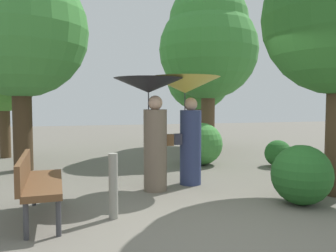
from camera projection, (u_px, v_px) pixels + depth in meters
The scene contains 12 objects.
ground_plane at pixel (225, 229), 4.07m from camera, with size 40.00×40.00×0.00m, color #6B665B.
person_left at pixel (151, 112), 5.78m from camera, with size 1.17×1.17×1.92m.
person_right at pixel (187, 104), 6.22m from camera, with size 1.28×1.28×1.98m.
park_bench at pixel (37, 180), 4.39m from camera, with size 0.55×1.52×0.83m.
tree_near_left at pixel (3, 74), 9.29m from camera, with size 1.72×1.72×3.39m.
tree_mid_left at pixel (20, 18), 7.42m from camera, with size 2.94×2.94×5.11m.
tree_mid_right at pixel (199, 72), 11.81m from camera, with size 2.22×2.22×3.90m.
tree_far_back at pixel (208, 41), 10.26m from camera, with size 2.97×2.97×5.13m.
bush_path_left at pixel (278, 153), 8.11m from camera, with size 0.63×0.63×0.63m, color #235B23.
bush_path_right at pixel (202, 144), 8.33m from camera, with size 1.02×1.02×1.02m, color #428C3D.
bush_behind_bench at pixel (302, 175), 5.05m from camera, with size 0.89×0.89×0.89m, color #235B23.
path_marker_post at pixel (113, 186), 4.43m from camera, with size 0.12×0.12×0.86m, color gray.
Camera 1 is at (-1.74, -3.64, 1.50)m, focal length 36.51 mm.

